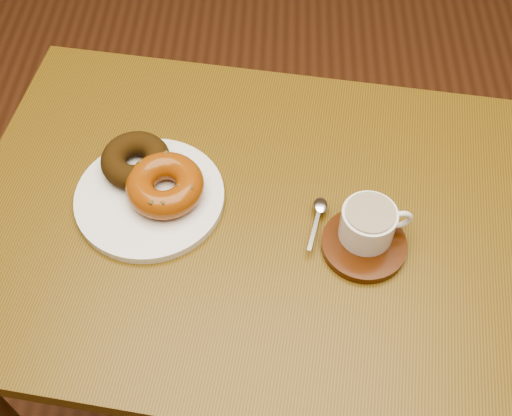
{
  "coord_description": "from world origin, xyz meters",
  "views": [
    {
      "loc": [
        -0.19,
        -0.47,
        1.68
      ],
      "look_at": [
        -0.21,
        0.12,
        0.86
      ],
      "focal_mm": 45.0,
      "sensor_mm": 36.0,
      "label": 1
    }
  ],
  "objects_px": {
    "cafe_table": "(245,258)",
    "coffee_cup": "(369,223)",
    "saucer": "(364,245)",
    "donut_plate": "(150,198)"
  },
  "relations": [
    {
      "from": "cafe_table",
      "to": "saucer",
      "type": "height_order",
      "value": "saucer"
    },
    {
      "from": "cafe_table",
      "to": "coffee_cup",
      "type": "relative_size",
      "value": 8.79
    },
    {
      "from": "saucer",
      "to": "coffee_cup",
      "type": "xyz_separation_m",
      "value": [
        0.0,
        0.02,
        0.04
      ]
    },
    {
      "from": "cafe_table",
      "to": "saucer",
      "type": "relative_size",
      "value": 7.43
    },
    {
      "from": "cafe_table",
      "to": "coffee_cup",
      "type": "bearing_deg",
      "value": -3.74
    },
    {
      "from": "coffee_cup",
      "to": "donut_plate",
      "type": "bearing_deg",
      "value": 161.02
    },
    {
      "from": "cafe_table",
      "to": "coffee_cup",
      "type": "height_order",
      "value": "coffee_cup"
    },
    {
      "from": "saucer",
      "to": "coffee_cup",
      "type": "relative_size",
      "value": 1.18
    },
    {
      "from": "cafe_table",
      "to": "donut_plate",
      "type": "height_order",
      "value": "donut_plate"
    },
    {
      "from": "cafe_table",
      "to": "donut_plate",
      "type": "bearing_deg",
      "value": 178.87
    }
  ]
}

